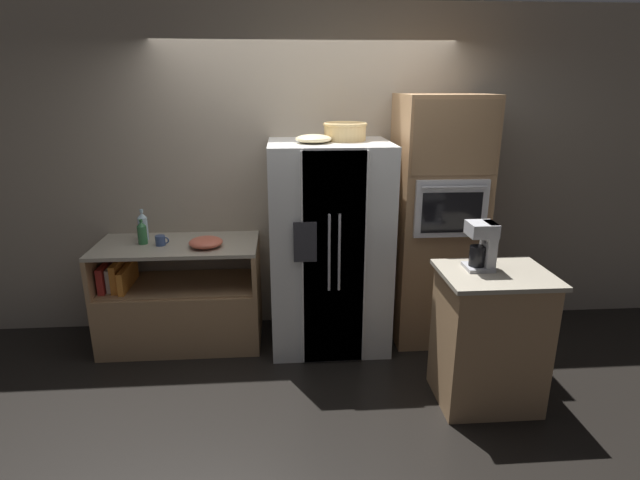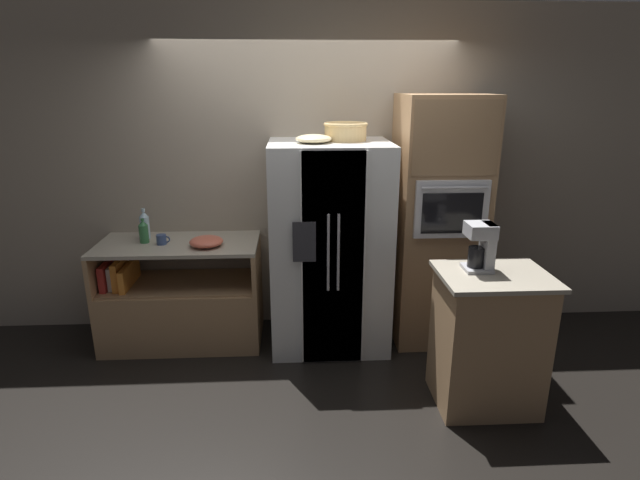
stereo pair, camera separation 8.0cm
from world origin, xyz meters
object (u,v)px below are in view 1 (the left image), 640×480
at_px(wall_oven, 436,221).
at_px(bottle_tall, 143,226).
at_px(coffee_maker, 483,244).
at_px(refrigerator, 329,246).
at_px(mug, 161,240).
at_px(wicker_basket, 345,131).
at_px(bottle_short, 142,232).
at_px(fruit_bowl, 314,139).
at_px(mixing_bowl, 206,242).

height_order(wall_oven, bottle_tall, wall_oven).
bearing_deg(coffee_maker, refrigerator, 137.12).
relative_size(refrigerator, bottle_tall, 6.52).
height_order(bottle_tall, mug, bottle_tall).
height_order(wicker_basket, bottle_short, wicker_basket).
xyz_separation_m(refrigerator, mug, (-1.38, 0.03, 0.07)).
height_order(bottle_short, coffee_maker, coffee_maker).
relative_size(wall_oven, mug, 18.85).
relative_size(wicker_basket, bottle_short, 1.70).
bearing_deg(bottle_tall, bottle_short, -79.63).
relative_size(wall_oven, coffee_maker, 6.45).
xyz_separation_m(fruit_bowl, mixing_bowl, (-0.87, 0.03, -0.82)).
relative_size(wall_oven, bottle_tall, 7.89).
bearing_deg(wicker_basket, bottle_tall, 176.07).
bearing_deg(refrigerator, fruit_bowl, -153.29).
distance_m(fruit_bowl, mug, 1.50).
xyz_separation_m(wall_oven, mixing_bowl, (-1.92, -0.10, -0.11)).
distance_m(wicker_basket, mug, 1.74).
distance_m(wall_oven, bottle_tall, 2.48).
bearing_deg(refrigerator, bottle_tall, 172.42).
xyz_separation_m(refrigerator, wall_oven, (0.92, 0.06, 0.18)).
bearing_deg(mixing_bowl, wall_oven, 2.96).
distance_m(bottle_short, mixing_bowl, 0.55).
height_order(fruit_bowl, bottle_tall, fruit_bowl).
xyz_separation_m(wicker_basket, mug, (-1.51, -0.06, -0.86)).
xyz_separation_m(fruit_bowl, coffee_maker, (1.08, -0.81, -0.61)).
xyz_separation_m(wall_oven, bottle_tall, (-2.47, 0.14, -0.03)).
distance_m(wall_oven, mug, 2.30).
relative_size(bottle_tall, mixing_bowl, 0.97).
xyz_separation_m(wall_oven, mug, (-2.30, -0.03, -0.11)).
bearing_deg(coffee_maker, wall_oven, 91.74).
xyz_separation_m(bottle_short, mixing_bowl, (0.53, -0.13, -0.06)).
relative_size(wall_oven, fruit_bowl, 7.52).
relative_size(bottle_short, mixing_bowl, 0.76).
height_order(mixing_bowl, coffee_maker, coffee_maker).
distance_m(wicker_basket, fruit_bowl, 0.31).
bearing_deg(bottle_tall, fruit_bowl, -10.83).
xyz_separation_m(fruit_bowl, bottle_tall, (-1.43, 0.27, -0.74)).
height_order(bottle_tall, bottle_short, bottle_tall).
relative_size(refrigerator, coffee_maker, 5.34).
bearing_deg(bottle_tall, coffee_maker, -23.42).
bearing_deg(mixing_bowl, mug, 169.18).
bearing_deg(bottle_tall, refrigerator, -7.58).
relative_size(mug, coffee_maker, 0.34).
height_order(wicker_basket, mixing_bowl, wicker_basket).
relative_size(fruit_bowl, bottle_tall, 1.05).
height_order(wicker_basket, fruit_bowl, wicker_basket).
bearing_deg(fruit_bowl, bottle_short, 173.74).
relative_size(refrigerator, mug, 15.59).
distance_m(wall_oven, wicker_basket, 1.09).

